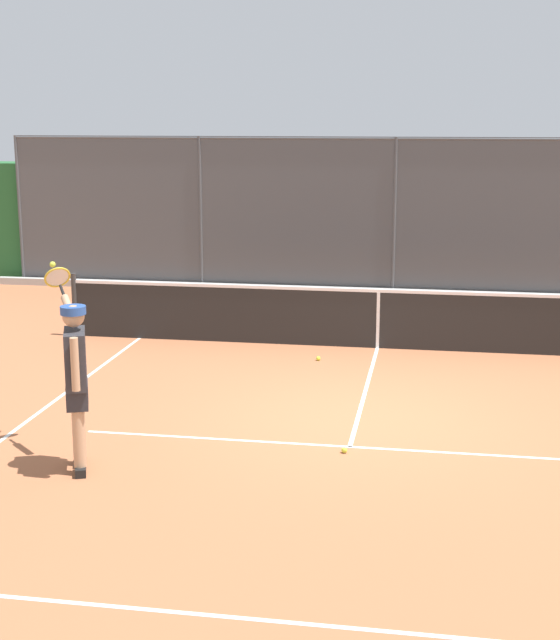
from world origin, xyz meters
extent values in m
plane|color=#A8603D|center=(0.00, 0.00, 0.00)|extent=(60.00, 60.00, 0.00)
cube|color=white|center=(0.00, 4.77, 0.00)|extent=(7.96, 0.05, 0.01)
cube|color=white|center=(0.00, 1.00, 0.00)|extent=(6.21, 0.05, 0.01)
cube|color=white|center=(3.98, 0.58, 0.00)|extent=(0.05, 8.38, 0.01)
cube|color=white|center=(0.00, -1.30, 0.00)|extent=(0.05, 4.61, 0.01)
cylinder|color=#474C51|center=(0.00, -8.20, 1.62)|extent=(0.07, 0.07, 3.23)
cylinder|color=#474C51|center=(4.08, -8.20, 1.62)|extent=(0.07, 0.07, 3.23)
cylinder|color=#474C51|center=(8.17, -8.20, 1.62)|extent=(0.07, 0.07, 3.23)
cylinder|color=#474C51|center=(0.00, -8.20, 3.19)|extent=(16.34, 0.05, 0.05)
cube|color=#474C51|center=(0.00, -8.20, 1.62)|extent=(16.34, 0.02, 3.23)
cube|color=#235B2D|center=(0.00, -8.85, 1.31)|extent=(19.34, 0.90, 2.62)
cube|color=#ADADA8|center=(0.00, -8.02, 0.07)|extent=(17.34, 0.18, 0.15)
cylinder|color=#2D2D2D|center=(5.10, -3.61, 0.54)|extent=(0.09, 0.09, 1.07)
cube|color=black|center=(0.00, -3.61, 0.46)|extent=(10.12, 0.02, 0.91)
cube|color=white|center=(0.00, -3.61, 0.94)|extent=(10.12, 0.04, 0.05)
cube|color=white|center=(0.00, -3.61, 0.46)|extent=(0.05, 0.04, 0.91)
cube|color=black|center=(2.69, 2.28, 0.04)|extent=(0.20, 0.28, 0.09)
cylinder|color=tan|center=(2.69, 2.28, 0.50)|extent=(0.13, 0.13, 0.82)
cube|color=black|center=(2.79, 2.02, 0.04)|extent=(0.20, 0.28, 0.09)
cylinder|color=tan|center=(2.79, 2.02, 0.50)|extent=(0.13, 0.13, 0.82)
cube|color=#28282D|center=(2.74, 2.15, 0.83)|extent=(0.36, 0.48, 0.26)
cube|color=#2D2D33|center=(2.74, 2.15, 1.21)|extent=(0.38, 0.55, 0.59)
cylinder|color=tan|center=(2.63, 2.44, 1.23)|extent=(0.08, 0.08, 0.55)
cylinder|color=tan|center=(2.96, 1.73, 1.62)|extent=(0.31, 0.37, 0.30)
sphere|color=tan|center=(2.74, 2.15, 1.66)|extent=(0.23, 0.23, 0.23)
cylinder|color=#284C93|center=(2.74, 2.15, 1.72)|extent=(0.34, 0.34, 0.09)
cube|color=#284C93|center=(2.78, 2.04, 1.69)|extent=(0.25, 0.26, 0.02)
cylinder|color=black|center=(3.11, 1.53, 1.79)|extent=(0.13, 0.15, 0.13)
torus|color=gold|center=(3.22, 1.38, 1.91)|extent=(0.34, 0.32, 0.26)
cylinder|color=silver|center=(3.22, 1.38, 1.91)|extent=(0.28, 0.26, 0.21)
sphere|color=#C1D138|center=(3.33, 1.24, 2.03)|extent=(0.07, 0.07, 0.07)
sphere|color=#C1D138|center=(0.04, 1.20, 0.03)|extent=(0.07, 0.07, 0.07)
sphere|color=#CCDB33|center=(0.84, -2.68, 0.03)|extent=(0.07, 0.07, 0.07)
camera|label=1|loc=(-0.89, 10.88, 3.66)|focal=52.04mm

